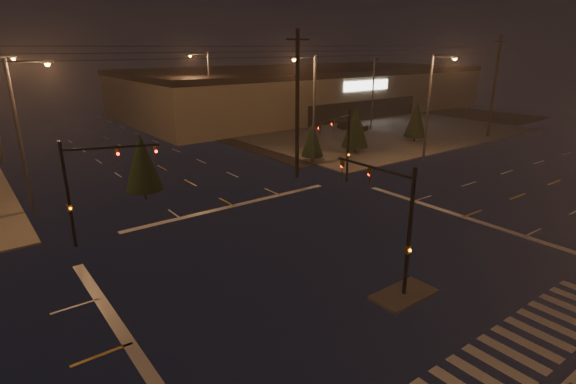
{
  "coord_description": "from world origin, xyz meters",
  "views": [
    {
      "loc": [
        -14.83,
        -15.03,
        10.71
      ],
      "look_at": [
        -0.6,
        3.85,
        3.0
      ],
      "focal_mm": 28.0,
      "sensor_mm": 36.0,
      "label": 1
    }
  ],
  "objects": [
    {
      "name": "sidewalk_ne",
      "position": [
        30.0,
        30.0,
        0.06
      ],
      "size": [
        36.0,
        36.0,
        0.12
      ],
      "primitive_type": "cube",
      "color": "#4D4A44",
      "rests_on": "ground"
    },
    {
      "name": "streetlight_3",
      "position": [
        11.18,
        16.0,
        5.8
      ],
      "size": [
        2.77,
        0.32,
        10.0
      ],
      "color": "#38383A",
      "rests_on": "ground"
    },
    {
      "name": "conifer_1",
      "position": [
        18.39,
        17.5,
        2.83
      ],
      "size": [
        2.73,
        2.73,
        4.97
      ],
      "color": "black",
      "rests_on": "ground"
    },
    {
      "name": "conifer_2",
      "position": [
        28.05,
        17.36,
        2.68
      ],
      "size": [
        2.53,
        2.53,
        4.65
      ],
      "color": "black",
      "rests_on": "ground"
    },
    {
      "name": "conifer_0",
      "position": [
        12.2,
        16.98,
        2.33
      ],
      "size": [
        2.1,
        2.1,
        3.98
      ],
      "color": "black",
      "rests_on": "ground"
    },
    {
      "name": "signal_mast_nw",
      "position": [
        -9.5,
        10.14,
        3.79
      ],
      "size": [
        4.84,
        1.86,
        6.0
      ],
      "color": "black",
      "rests_on": "ground"
    },
    {
      "name": "ground",
      "position": [
        0.0,
        0.0,
        0.0
      ],
      "size": [
        140.0,
        140.0,
        0.0
      ],
      "primitive_type": "plane",
      "color": "black",
      "rests_on": "ground"
    },
    {
      "name": "crosswalk",
      "position": [
        0.0,
        -9.0,
        0.01
      ],
      "size": [
        15.0,
        2.6,
        0.01
      ],
      "primitive_type": "cube",
      "color": "beige",
      "rests_on": "ground"
    },
    {
      "name": "car_parked",
      "position": [
        27.8,
        27.18,
        0.71
      ],
      "size": [
        2.84,
        4.5,
        1.43
      ],
      "primitive_type": "imported",
      "rotation": [
        0.0,
        0.0,
        0.3
      ],
      "color": "black",
      "rests_on": "ground"
    },
    {
      "name": "retail_building",
      "position": [
        35.0,
        45.99,
        3.84
      ],
      "size": [
        60.2,
        28.3,
        7.2
      ],
      "color": "#766D54",
      "rests_on": "ground"
    },
    {
      "name": "streetlight_1",
      "position": [
        -11.18,
        18.0,
        5.8
      ],
      "size": [
        2.77,
        0.32,
        10.0
      ],
      "color": "#38383A",
      "rests_on": "ground"
    },
    {
      "name": "utility_pole_1",
      "position": [
        8.0,
        14.0,
        6.13
      ],
      "size": [
        2.2,
        0.32,
        12.0
      ],
      "color": "black",
      "rests_on": "ground"
    },
    {
      "name": "signal_mast_ne",
      "position": [
        9.5,
        10.14,
        3.79
      ],
      "size": [
        4.84,
        1.86,
        6.0
      ],
      "color": "black",
      "rests_on": "ground"
    },
    {
      "name": "parking_lot",
      "position": [
        35.0,
        28.0,
        0.04
      ],
      "size": [
        50.0,
        24.0,
        0.08
      ],
      "primitive_type": "cube",
      "color": "black",
      "rests_on": "ground"
    },
    {
      "name": "utility_pole_2",
      "position": [
        38.0,
        14.0,
        6.13
      ],
      "size": [
        2.2,
        0.32,
        12.0
      ],
      "color": "black",
      "rests_on": "ground"
    },
    {
      "name": "streetlight_6",
      "position": [
        22.0,
        11.18,
        5.8
      ],
      "size": [
        0.32,
        2.77,
        10.0
      ],
      "color": "#38383A",
      "rests_on": "ground"
    },
    {
      "name": "conifer_3",
      "position": [
        -4.37,
        16.26,
        2.8
      ],
      "size": [
        2.69,
        2.69,
        4.9
      ],
      "color": "black",
      "rests_on": "ground"
    },
    {
      "name": "signal_mast_median",
      "position": [
        0.0,
        -3.07,
        3.75
      ],
      "size": [
        0.25,
        4.59,
        6.0
      ],
      "color": "black",
      "rests_on": "ground"
    },
    {
      "name": "stop_bar_far",
      "position": [
        0.0,
        11.0,
        0.01
      ],
      "size": [
        16.0,
        0.5,
        0.01
      ],
      "primitive_type": "cube",
      "color": "beige",
      "rests_on": "ground"
    },
    {
      "name": "streetlight_4",
      "position": [
        11.18,
        36.0,
        5.8
      ],
      "size": [
        2.77,
        0.32,
        10.0
      ],
      "color": "#38383A",
      "rests_on": "ground"
    },
    {
      "name": "median_island",
      "position": [
        0.0,
        -4.0,
        0.07
      ],
      "size": [
        3.0,
        1.6,
        0.15
      ],
      "primitive_type": "cube",
      "color": "#4D4A44",
      "rests_on": "ground"
    }
  ]
}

